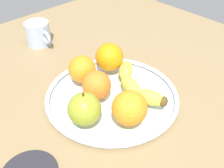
{
  "coord_description": "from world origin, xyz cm",
  "views": [
    {
      "loc": [
        38.7,
        -36.66,
        46.29
      ],
      "look_at": [
        0.0,
        0.0,
        4.8
      ],
      "focal_mm": 43.87,
      "sensor_mm": 36.0,
      "label": 1
    }
  ],
  "objects_px": {
    "orange_center": "(82,69)",
    "orange_front_left": "(97,85)",
    "fruit_bowl": "(112,96)",
    "ambient_mug": "(38,34)",
    "banana": "(136,84)",
    "apple": "(84,109)",
    "orange_back_left": "(109,57)",
    "orange_front_right": "(129,108)"
  },
  "relations": [
    {
      "from": "orange_center",
      "to": "orange_front_left",
      "type": "bearing_deg",
      "value": -12.05
    },
    {
      "from": "fruit_bowl",
      "to": "ambient_mug",
      "type": "height_order",
      "value": "ambient_mug"
    },
    {
      "from": "banana",
      "to": "orange_center",
      "type": "relative_size",
      "value": 2.75
    },
    {
      "from": "apple",
      "to": "orange_back_left",
      "type": "relative_size",
      "value": 1.06
    },
    {
      "from": "banana",
      "to": "orange_front_left",
      "type": "xyz_separation_m",
      "value": [
        -0.05,
        -0.09,
        0.02
      ]
    },
    {
      "from": "banana",
      "to": "orange_center",
      "type": "xyz_separation_m",
      "value": [
        -0.13,
        -0.07,
        0.02
      ]
    },
    {
      "from": "orange_center",
      "to": "ambient_mug",
      "type": "relative_size",
      "value": 0.64
    },
    {
      "from": "orange_front_left",
      "to": "orange_front_right",
      "type": "bearing_deg",
      "value": -2.17
    },
    {
      "from": "fruit_bowl",
      "to": "orange_back_left",
      "type": "bearing_deg",
      "value": 140.25
    },
    {
      "from": "banana",
      "to": "apple",
      "type": "bearing_deg",
      "value": -72.81
    },
    {
      "from": "banana",
      "to": "orange_back_left",
      "type": "bearing_deg",
      "value": -170.09
    },
    {
      "from": "ambient_mug",
      "to": "orange_back_left",
      "type": "bearing_deg",
      "value": 10.06
    },
    {
      "from": "apple",
      "to": "ambient_mug",
      "type": "relative_size",
      "value": 0.73
    },
    {
      "from": "orange_center",
      "to": "orange_front_left",
      "type": "xyz_separation_m",
      "value": [
        0.08,
        -0.02,
        -0.0
      ]
    },
    {
      "from": "apple",
      "to": "banana",
      "type": "bearing_deg",
      "value": 89.2
    },
    {
      "from": "apple",
      "to": "orange_front_left",
      "type": "xyz_separation_m",
      "value": [
        -0.05,
        0.08,
        -0.0
      ]
    },
    {
      "from": "ambient_mug",
      "to": "orange_front_right",
      "type": "bearing_deg",
      "value": -7.0
    },
    {
      "from": "banana",
      "to": "ambient_mug",
      "type": "xyz_separation_m",
      "value": [
        -0.41,
        -0.04,
        0.0
      ]
    },
    {
      "from": "orange_front_left",
      "to": "orange_back_left",
      "type": "relative_size",
      "value": 0.91
    },
    {
      "from": "fruit_bowl",
      "to": "orange_front_right",
      "type": "xyz_separation_m",
      "value": [
        0.1,
        -0.04,
        0.05
      ]
    },
    {
      "from": "fruit_bowl",
      "to": "orange_center",
      "type": "xyz_separation_m",
      "value": [
        -0.09,
        -0.02,
        0.05
      ]
    },
    {
      "from": "banana",
      "to": "apple",
      "type": "distance_m",
      "value": 0.17
    },
    {
      "from": "apple",
      "to": "orange_center",
      "type": "bearing_deg",
      "value": 143.33
    },
    {
      "from": "fruit_bowl",
      "to": "orange_back_left",
      "type": "distance_m",
      "value": 0.12
    },
    {
      "from": "orange_front_right",
      "to": "ambient_mug",
      "type": "distance_m",
      "value": 0.48
    },
    {
      "from": "fruit_bowl",
      "to": "banana",
      "type": "bearing_deg",
      "value": 58.81
    },
    {
      "from": "orange_front_left",
      "to": "ambient_mug",
      "type": "distance_m",
      "value": 0.36
    },
    {
      "from": "fruit_bowl",
      "to": "banana",
      "type": "distance_m",
      "value": 0.07
    },
    {
      "from": "fruit_bowl",
      "to": "banana",
      "type": "xyz_separation_m",
      "value": [
        0.03,
        0.05,
        0.03
      ]
    },
    {
      "from": "apple",
      "to": "orange_front_right",
      "type": "relative_size",
      "value": 1.05
    },
    {
      "from": "fruit_bowl",
      "to": "orange_front_right",
      "type": "height_order",
      "value": "orange_front_right"
    },
    {
      "from": "banana",
      "to": "orange_front_right",
      "type": "bearing_deg",
      "value": -37.32
    },
    {
      "from": "orange_back_left",
      "to": "fruit_bowl",
      "type": "bearing_deg",
      "value": -39.75
    },
    {
      "from": "banana",
      "to": "ambient_mug",
      "type": "height_order",
      "value": "ambient_mug"
    },
    {
      "from": "apple",
      "to": "orange_front_left",
      "type": "distance_m",
      "value": 0.09
    },
    {
      "from": "banana",
      "to": "apple",
      "type": "height_order",
      "value": "apple"
    },
    {
      "from": "fruit_bowl",
      "to": "orange_front_left",
      "type": "bearing_deg",
      "value": -116.37
    },
    {
      "from": "orange_back_left",
      "to": "ambient_mug",
      "type": "bearing_deg",
      "value": -169.94
    },
    {
      "from": "banana",
      "to": "ambient_mug",
      "type": "relative_size",
      "value": 1.75
    },
    {
      "from": "orange_front_right",
      "to": "fruit_bowl",
      "type": "bearing_deg",
      "value": 157.8
    },
    {
      "from": "orange_front_right",
      "to": "orange_back_left",
      "type": "bearing_deg",
      "value": 148.82
    },
    {
      "from": "orange_front_left",
      "to": "orange_back_left",
      "type": "distance_m",
      "value": 0.12
    }
  ]
}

